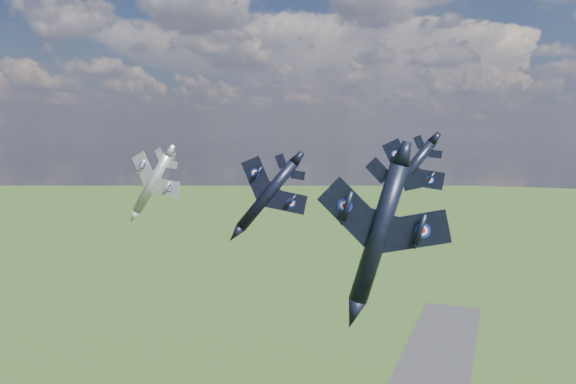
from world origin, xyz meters
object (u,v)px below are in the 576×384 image
at_px(jet_right_navy, 378,234).
at_px(jet_left_silver, 152,183).
at_px(jet_lead_navy, 267,195).
at_px(jet_high_navy, 407,174).

bearing_deg(jet_right_navy, jet_left_silver, 138.96).
distance_m(jet_lead_navy, jet_high_navy, 20.11).
height_order(jet_lead_navy, jet_right_navy, jet_lead_navy).
bearing_deg(jet_right_navy, jet_lead_navy, 121.74).
xyz_separation_m(jet_right_navy, jet_left_silver, (-42.05, 29.29, 0.44)).
height_order(jet_high_navy, jet_left_silver, jet_high_navy).
bearing_deg(jet_right_navy, jet_high_navy, 89.61).
height_order(jet_right_navy, jet_high_navy, jet_high_navy).
relative_size(jet_right_navy, jet_left_silver, 1.06).
distance_m(jet_right_navy, jet_high_navy, 36.04).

